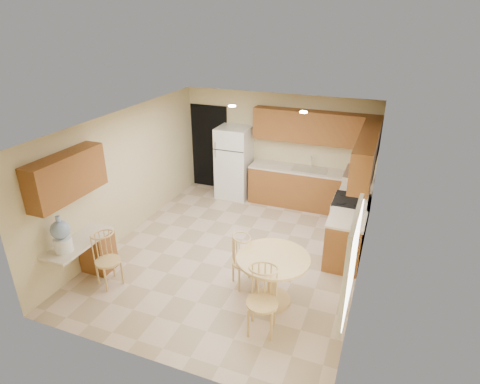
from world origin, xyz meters
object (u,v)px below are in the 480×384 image
at_px(chair_table_b, 260,299).
at_px(refrigerator, 234,163).
at_px(water_crock, 61,236).
at_px(dining_table, 273,273).
at_px(stove, 349,221).
at_px(chair_desk, 103,258).
at_px(chair_table_a, 243,259).

bearing_deg(chair_table_b, refrigerator, -72.32).
bearing_deg(refrigerator, water_crock, -103.43).
height_order(refrigerator, dining_table, refrigerator).
bearing_deg(water_crock, chair_table_b, 3.38).
bearing_deg(refrigerator, dining_table, -59.67).
xyz_separation_m(stove, chair_desk, (-3.47, -2.87, 0.09)).
distance_m(dining_table, chair_desk, 2.70).
xyz_separation_m(dining_table, chair_table_a, (-0.55, 0.16, 0.02)).
bearing_deg(refrigerator, stove, -22.99).
height_order(dining_table, water_crock, water_crock).
distance_m(chair_table_b, water_crock, 3.16).
xyz_separation_m(stove, chair_table_b, (-0.80, -2.99, 0.15)).
height_order(chair_table_a, water_crock, water_crock).
relative_size(chair_table_a, chair_desk, 0.99).
distance_m(refrigerator, chair_table_a, 3.63).
relative_size(dining_table, chair_table_b, 1.09).
bearing_deg(chair_table_a, water_crock, -108.60).
relative_size(stove, water_crock, 1.81).
distance_m(dining_table, water_crock, 3.26).
distance_m(stove, chair_table_b, 3.10).
relative_size(dining_table, chair_desk, 1.20).
bearing_deg(stove, dining_table, -110.66).
distance_m(chair_table_b, chair_desk, 2.68).
height_order(refrigerator, chair_table_b, refrigerator).
height_order(stove, water_crock, water_crock).
bearing_deg(water_crock, chair_desk, 34.14).
relative_size(chair_table_a, chair_table_b, 0.90).
bearing_deg(chair_table_a, chair_desk, -111.21).
relative_size(stove, chair_desk, 1.18).
xyz_separation_m(stove, dining_table, (-0.85, -2.25, 0.07)).
relative_size(dining_table, chair_table_a, 1.21).
bearing_deg(chair_table_a, refrigerator, 162.09).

